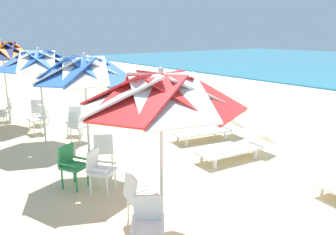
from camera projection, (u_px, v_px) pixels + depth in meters
The scene contains 17 objects.
ground_plane at pixel (319, 204), 6.25m from camera, with size 80.00×80.00×0.00m, color beige.
beach_umbrella_0 at pixel (161, 93), 4.75m from camera, with size 2.36×2.36×2.57m.
plastic_chair_0 at pixel (138, 195), 5.51m from camera, with size 0.51×0.53×0.87m.
plastic_chair_1 at pixel (148, 224), 4.70m from camera, with size 0.63×0.62×0.87m.
beach_umbrella_1 at pixel (85, 71), 6.98m from camera, with size 2.13×2.13×2.64m.
plastic_chair_2 at pixel (104, 149), 7.72m from camera, with size 0.62×0.61×0.87m.
plastic_chair_3 at pixel (99, 168), 6.62m from camera, with size 0.63×0.62×0.87m.
plastic_chair_4 at pixel (72, 163), 6.86m from camera, with size 0.61×0.60×0.87m.
beach_umbrella_2 at pixel (39, 61), 9.30m from camera, with size 2.29×2.29×2.65m.
plastic_chair_5 at pixel (78, 125), 9.70m from camera, with size 0.56×0.58×0.87m.
plastic_chair_6 at pixel (75, 119), 10.43m from camera, with size 0.63×0.63×0.87m.
plastic_chair_7 at pixel (39, 117), 10.61m from camera, with size 0.47×0.50×0.87m.
beach_umbrella_3 at pixel (2, 51), 11.15m from camera, with size 2.10×2.10×2.84m.
plastic_chair_8 at pixel (39, 110), 11.57m from camera, with size 0.63×0.63×0.87m.
plastic_chair_10 at pixel (6, 107), 12.04m from camera, with size 0.48×0.51×0.87m.
sun_lounger_2 at pixel (236, 147), 8.48m from camera, with size 0.86×2.20×0.62m.
sun_lounger_3 at pixel (208, 130), 10.01m from camera, with size 1.05×2.23×0.62m.
Camera 1 is at (2.85, -5.63, 3.03)m, focal length 36.94 mm.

